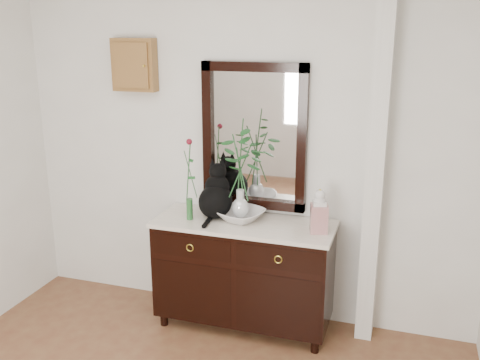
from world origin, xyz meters
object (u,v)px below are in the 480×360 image
(sideboard, at_px, (244,269))
(lotus_bowl, at_px, (240,215))
(cat, at_px, (215,191))
(ginger_jar, at_px, (319,210))

(sideboard, distance_m, lotus_bowl, 0.42)
(cat, relative_size, ginger_jar, 1.29)
(sideboard, bearing_deg, ginger_jar, -2.54)
(cat, bearing_deg, ginger_jar, -11.72)
(lotus_bowl, bearing_deg, ginger_jar, -5.19)
(cat, distance_m, lotus_bowl, 0.26)
(cat, height_order, ginger_jar, cat)
(cat, bearing_deg, lotus_bowl, -12.47)
(lotus_bowl, distance_m, ginger_jar, 0.61)
(cat, bearing_deg, sideboard, -18.22)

